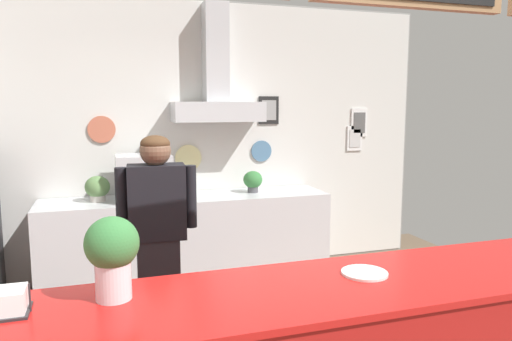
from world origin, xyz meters
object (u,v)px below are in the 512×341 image
object	(u,v)px
espresso_machine	(144,178)
potted_thyme	(253,181)
condiment_plate	(364,273)
shop_worker	(158,240)
napkin_holder	(7,303)
potted_basil	(187,183)
potted_oregano	(97,188)
basil_vase	(112,255)

from	to	relation	value
espresso_machine	potted_thyme	bearing A→B (deg)	2.87
condiment_plate	shop_worker	bearing A→B (deg)	120.45
napkin_holder	espresso_machine	bearing A→B (deg)	74.78
potted_basil	napkin_holder	distance (m)	2.91
potted_thyme	napkin_holder	bearing A→B (deg)	-123.80
espresso_machine	potted_oregano	distance (m)	0.44
espresso_machine	condiment_plate	distance (m)	2.83
potted_basil	condiment_plate	bearing A→B (deg)	-82.37
potted_oregano	basil_vase	distance (m)	2.72
espresso_machine	potted_basil	xyz separation A→B (m)	(0.41, -0.01, -0.07)
shop_worker	potted_oregano	world-z (taller)	shop_worker
shop_worker	condiment_plate	distance (m)	1.59
potted_oregano	basil_vase	world-z (taller)	basil_vase
shop_worker	potted_basil	xyz separation A→B (m)	(0.44, 1.35, 0.16)
basil_vase	condiment_plate	world-z (taller)	basil_vase
potted_oregano	condiment_plate	size ratio (longest dim) A/B	1.13
basil_vase	shop_worker	bearing A→B (deg)	76.31
potted_oregano	potted_thyme	xyz separation A→B (m)	(1.53, 0.01, -0.01)
condiment_plate	napkin_holder	xyz separation A→B (m)	(-1.51, 0.04, 0.04)
shop_worker	condiment_plate	world-z (taller)	shop_worker
shop_worker	napkin_holder	world-z (taller)	shop_worker
basil_vase	condiment_plate	xyz separation A→B (m)	(1.12, -0.06, -0.18)
espresso_machine	potted_oregano	bearing A→B (deg)	173.68
potted_thyme	potted_oregano	bearing A→B (deg)	-179.68
shop_worker	potted_oregano	xyz separation A→B (m)	(-0.40, 1.41, 0.15)
basil_vase	condiment_plate	distance (m)	1.13
potted_thyme	potted_basil	distance (m)	0.70
espresso_machine	potted_basil	size ratio (longest dim) A/B	2.19
condiment_plate	potted_basil	bearing A→B (deg)	97.63
basil_vase	napkin_holder	xyz separation A→B (m)	(-0.39, -0.02, -0.14)
espresso_machine	potted_basil	world-z (taller)	espresso_machine
shop_worker	napkin_holder	distance (m)	1.51
potted_thyme	napkin_holder	distance (m)	3.30
shop_worker	espresso_machine	size ratio (longest dim) A/B	3.12
condiment_plate	espresso_machine	bearing A→B (deg)	105.86
condiment_plate	napkin_holder	world-z (taller)	napkin_holder
shop_worker	espresso_machine	bearing A→B (deg)	-87.04
potted_basil	condiment_plate	world-z (taller)	potted_basil
potted_basil	espresso_machine	bearing A→B (deg)	178.72
potted_oregano	potted_thyme	size ratio (longest dim) A/B	1.09
shop_worker	napkin_holder	bearing A→B (deg)	66.16
shop_worker	basil_vase	size ratio (longest dim) A/B	4.67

